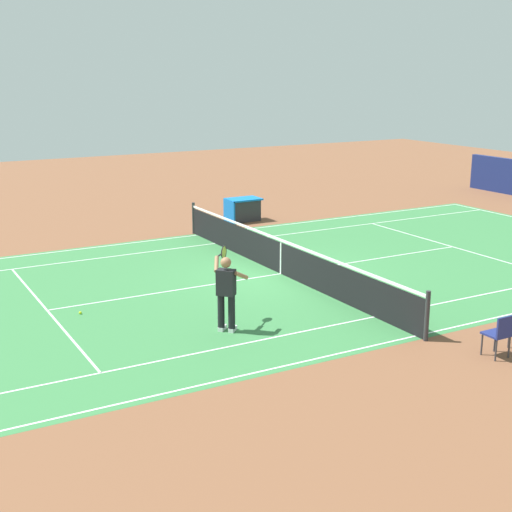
{
  "coord_description": "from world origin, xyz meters",
  "views": [
    {
      "loc": [
        9.88,
        16.22,
        5.42
      ],
      "look_at": [
        1.35,
        0.99,
        0.9
      ],
      "focal_mm": 50.15,
      "sensor_mm": 36.0,
      "label": 1
    }
  ],
  "objects_px": {
    "tennis_player_near": "(226,290)",
    "equipment_cart_tarped": "(243,209)",
    "tennis_net": "(281,257)",
    "spectator_chair_5": "(500,333)",
    "tennis_ball": "(80,313)"
  },
  "relations": [
    {
      "from": "tennis_player_near",
      "to": "equipment_cart_tarped",
      "type": "bearing_deg",
      "value": -119.93
    },
    {
      "from": "tennis_player_near",
      "to": "equipment_cart_tarped",
      "type": "distance_m",
      "value": 11.7
    },
    {
      "from": "tennis_net",
      "to": "spectator_chair_5",
      "type": "height_order",
      "value": "tennis_net"
    },
    {
      "from": "tennis_ball",
      "to": "equipment_cart_tarped",
      "type": "xyz_separation_m",
      "value": [
        -8.28,
        -7.51,
        0.4
      ]
    },
    {
      "from": "tennis_player_near",
      "to": "tennis_ball",
      "type": "relative_size",
      "value": 25.71
    },
    {
      "from": "tennis_player_near",
      "to": "tennis_ball",
      "type": "height_order",
      "value": "tennis_player_near"
    },
    {
      "from": "spectator_chair_5",
      "to": "tennis_player_near",
      "type": "bearing_deg",
      "value": -44.76
    },
    {
      "from": "tennis_ball",
      "to": "spectator_chair_5",
      "type": "xyz_separation_m",
      "value": [
        -6.4,
        6.54,
        0.49
      ]
    },
    {
      "from": "tennis_net",
      "to": "spectator_chair_5",
      "type": "distance_m",
      "value": 7.21
    },
    {
      "from": "tennis_net",
      "to": "equipment_cart_tarped",
      "type": "relative_size",
      "value": 9.36
    },
    {
      "from": "tennis_ball",
      "to": "equipment_cart_tarped",
      "type": "distance_m",
      "value": 11.19
    },
    {
      "from": "tennis_player_near",
      "to": "spectator_chair_5",
      "type": "bearing_deg",
      "value": 135.24
    },
    {
      "from": "spectator_chair_5",
      "to": "equipment_cart_tarped",
      "type": "height_order",
      "value": "spectator_chair_5"
    },
    {
      "from": "spectator_chair_5",
      "to": "equipment_cart_tarped",
      "type": "relative_size",
      "value": 0.7
    },
    {
      "from": "tennis_player_near",
      "to": "tennis_ball",
      "type": "distance_m",
      "value": 3.7
    }
  ]
}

